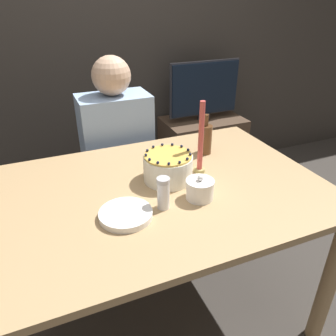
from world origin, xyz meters
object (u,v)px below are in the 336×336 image
object	(u,v)px
person_man_blue_shirt	(119,168)
bottle	(205,139)
cake	(168,167)
candle	(201,144)
sugar_bowl	(200,189)
sugar_shaker	(163,193)
tv_monitor	(205,90)

from	to	relation	value
person_man_blue_shirt	bottle	bearing A→B (deg)	127.19
cake	bottle	world-z (taller)	bottle
cake	person_man_blue_shirt	distance (m)	0.70
cake	candle	bearing A→B (deg)	1.87
cake	person_man_blue_shirt	size ratio (longest dim) A/B	0.18
bottle	person_man_blue_shirt	world-z (taller)	person_man_blue_shirt
sugar_bowl	bottle	size ratio (longest dim) A/B	0.55
cake	sugar_bowl	size ratio (longest dim) A/B	1.89
sugar_bowl	candle	size ratio (longest dim) A/B	0.34
candle	person_man_blue_shirt	size ratio (longest dim) A/B	0.28
cake	person_man_blue_shirt	world-z (taller)	person_man_blue_shirt
sugar_shaker	person_man_blue_shirt	world-z (taller)	person_man_blue_shirt
candle	tv_monitor	size ratio (longest dim) A/B	0.56
sugar_bowl	tv_monitor	distance (m)	1.48
candle	tv_monitor	bearing A→B (deg)	60.51
sugar_bowl	sugar_shaker	bearing A→B (deg)	-178.17
bottle	candle	bearing A→B (deg)	-124.81
bottle	tv_monitor	bearing A→B (deg)	61.54
bottle	person_man_blue_shirt	bearing A→B (deg)	127.19
cake	sugar_bowl	bearing A→B (deg)	-72.58
sugar_bowl	candle	distance (m)	0.23
sugar_shaker	sugar_bowl	bearing A→B (deg)	1.83
cake	sugar_shaker	world-z (taller)	cake
sugar_shaker	tv_monitor	world-z (taller)	tv_monitor
sugar_bowl	sugar_shaker	distance (m)	0.16
sugar_bowl	tv_monitor	xyz separation A→B (m)	(0.72, 1.29, 0.00)
sugar_shaker	tv_monitor	size ratio (longest dim) A/B	0.22
candle	bottle	world-z (taller)	candle
person_man_blue_shirt	tv_monitor	distance (m)	1.01
sugar_bowl	bottle	xyz separation A→B (m)	(0.22, 0.36, 0.04)
cake	tv_monitor	size ratio (longest dim) A/B	0.36
tv_monitor	cake	bearing A→B (deg)	-125.14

